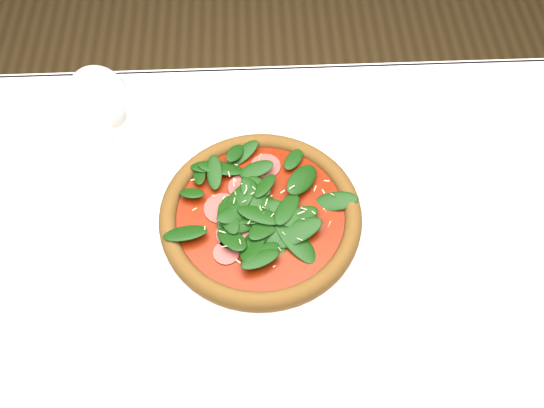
{
  "coord_description": "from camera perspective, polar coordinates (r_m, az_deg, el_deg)",
  "views": [
    {
      "loc": [
        0.04,
        -0.42,
        1.57
      ],
      "look_at": [
        0.06,
        0.09,
        0.77
      ],
      "focal_mm": 40.0,
      "sensor_mm": 36.0,
      "label": 1
    }
  ],
  "objects": [
    {
      "name": "ground",
      "position": [
        1.62,
        -1.99,
        -17.5
      ],
      "size": [
        6.0,
        6.0,
        0.0
      ],
      "primitive_type": "plane",
      "color": "brown",
      "rests_on": "ground"
    },
    {
      "name": "saucer_near",
      "position": [
        0.89,
        18.33,
        -15.33
      ],
      "size": [
        0.14,
        0.14,
        0.01
      ],
      "color": "silver",
      "rests_on": "dining_table"
    },
    {
      "name": "fork",
      "position": [
        0.89,
        -21.84,
        -16.48
      ],
      "size": [
        0.03,
        0.16,
        0.0
      ],
      "rotation": [
        0.0,
        0.0,
        -0.04
      ],
      "color": "silver",
      "rests_on": "napkin"
    },
    {
      "name": "pizza",
      "position": [
        0.92,
        -1.09,
        -0.94
      ],
      "size": [
        0.37,
        0.37,
        0.04
      ],
      "rotation": [
        0.0,
        0.0,
        0.2
      ],
      "color": "brown",
      "rests_on": "plate"
    },
    {
      "name": "plate",
      "position": [
        0.94,
        -1.07,
        -1.6
      ],
      "size": [
        0.36,
        0.36,
        0.02
      ],
      "color": "silver",
      "rests_on": "dining_table"
    },
    {
      "name": "dining_table",
      "position": [
        1.01,
        -3.08,
        -7.91
      ],
      "size": [
        1.21,
        0.81,
        0.75
      ],
      "color": "white",
      "rests_on": "ground"
    },
    {
      "name": "wine_glass",
      "position": [
        0.92,
        -15.88,
        8.92
      ],
      "size": [
        0.09,
        0.09,
        0.22
      ],
      "color": "white",
      "rests_on": "dining_table"
    }
  ]
}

